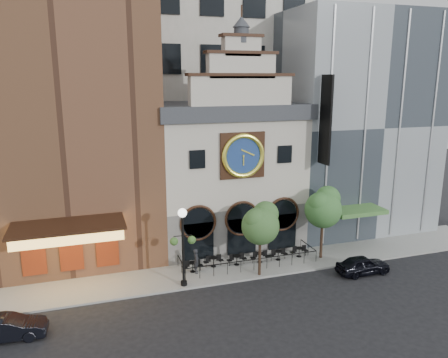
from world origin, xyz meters
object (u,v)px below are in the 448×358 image
Objects in this scene: bistro_0 at (193,266)px; car_left at (8,328)px; car_right at (363,265)px; pedestrian at (196,261)px; tree_right at (324,207)px; lamppost at (183,239)px; tree_left at (261,223)px; bistro_2 at (237,259)px; bistro_4 at (278,254)px; bistro_5 at (299,251)px; bistro_3 at (260,257)px; bistro_1 at (214,261)px.

car_left reaches higher than bistro_0.
bistro_0 is 12.81m from car_right.
tree_right is (10.36, -0.36, 3.36)m from pedestrian.
bistro_0 is 12.93m from car_left.
tree_right is at bearing 11.03° from lamppost.
bistro_0 is 6.19m from tree_left.
bistro_4 is (3.48, -0.13, 0.00)m from bistro_2.
bistro_4 is at bearing 0.12° from bistro_0.
tree_left is at bearing -154.35° from bistro_5.
bistro_0 is at bearing 72.24° from car_right.
tree_right reaches higher than bistro_2.
tree_right reaches higher than car_right.
bistro_2 is 0.84× the size of pedestrian.
pedestrian is 0.32× the size of tree_right.
bistro_3 is at bearing -3.23° from bistro_2.
lamppost is (10.83, 3.04, 2.95)m from car_left.
bistro_2 is 0.38× the size of car_left.
bistro_1 is at bearing 177.51° from bistro_5.
car_right reaches higher than bistro_2.
bistro_3 and bistro_5 have the same top height.
tree_right is (11.72, 1.35, 0.80)m from lamppost.
bistro_4 is 6.83m from pedestrian.
bistro_0 is 0.84× the size of pedestrian.
lamppost is (-4.69, -2.07, 3.03)m from bistro_2.
car_left is at bearing -161.77° from bistro_2.
car_right reaches higher than bistro_5.
car_right is 0.70× the size of tree_right.
lamppost reaches higher than tree_left.
lamppost is (-6.60, -1.97, 3.03)m from bistro_3.
bistro_4 is at bearing 17.80° from lamppost.
bistro_1 is 0.29× the size of tree_left.
bistro_2 is at bearing 116.36° from tree_left.
bistro_4 is (5.29, -0.38, 0.00)m from bistro_1.
bistro_4 is (7.06, 0.01, 0.00)m from bistro_0.
bistro_3 is at bearing -179.25° from bistro_5.
tree_right is (-1.58, 3.38, 3.75)m from car_right.
car_left reaches higher than bistro_5.
bistro_4 is 6.48m from car_right.
bistro_4 is at bearing 170.61° from tree_right.
bistro_1 is 1.00× the size of bistro_2.
car_right is 24.15m from car_left.
bistro_3 is 0.39× the size of car_right.
bistro_2 is at bearing 28.28° from lamppost.
car_right is 0.98× the size of car_left.
tree_right is (5.97, 1.42, 0.25)m from tree_left.
bistro_0 is 8.96m from bistro_5.
lamppost reaches higher than bistro_5.
pedestrian is at bearing -178.10° from bistro_4.
bistro_5 is 0.29× the size of tree_left.
car_left is 0.76× the size of tree_left.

